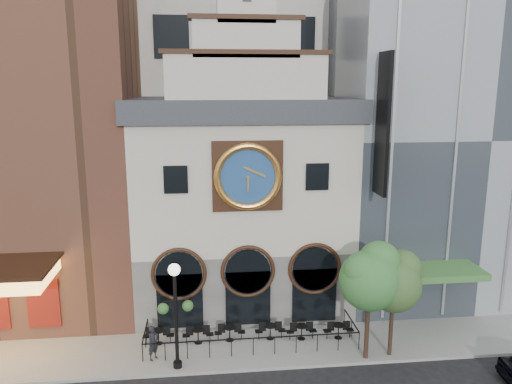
{
  "coord_description": "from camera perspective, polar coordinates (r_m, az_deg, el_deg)",
  "views": [
    {
      "loc": [
        -2.27,
        -20.79,
        13.09
      ],
      "look_at": [
        0.66,
        6.0,
        7.27
      ],
      "focal_mm": 35.0,
      "sensor_mm": 36.0,
      "label": 1
    }
  ],
  "objects": [
    {
      "name": "lamppost",
      "position": [
        23.5,
        -9.19,
        -12.56
      ],
      "size": [
        1.62,
        0.7,
        5.11
      ],
      "rotation": [
        0.0,
        0.0,
        0.16
      ],
      "color": "black",
      "rests_on": "sidewalk"
    },
    {
      "name": "ground",
      "position": [
        24.68,
        -0.01,
        -19.84
      ],
      "size": [
        120.0,
        120.0,
        0.0
      ],
      "primitive_type": "plane",
      "color": "black",
      "rests_on": "ground"
    },
    {
      "name": "cafe_railing",
      "position": [
        26.53,
        -0.62,
        -15.89
      ],
      "size": [
        10.6,
        2.6,
        0.9
      ],
      "primitive_type": null,
      "color": "black",
      "rests_on": "sidewalk"
    },
    {
      "name": "sidewalk",
      "position": [
        26.78,
        -0.61,
        -16.89
      ],
      "size": [
        44.0,
        5.0,
        0.15
      ],
      "primitive_type": "cube",
      "color": "gray",
      "rests_on": "ground"
    },
    {
      "name": "tree_right",
      "position": [
        24.21,
        12.95,
        -9.25
      ],
      "size": [
        2.99,
        2.87,
        5.75
      ],
      "color": "#382619",
      "rests_on": "sidewalk"
    },
    {
      "name": "theater_building",
      "position": [
        32.57,
        -25.9,
        10.14
      ],
      "size": [
        14.0,
        15.6,
        25.0
      ],
      "color": "brown",
      "rests_on": "ground"
    },
    {
      "name": "bistro_2",
      "position": [
        26.68,
        -3.02,
        -15.71
      ],
      "size": [
        1.58,
        0.68,
        0.9
      ],
      "color": "black",
      "rests_on": "sidewalk"
    },
    {
      "name": "retail_building",
      "position": [
        34.49,
        20.2,
        6.55
      ],
      "size": [
        14.0,
        14.4,
        20.0
      ],
      "color": "gray",
      "rests_on": "ground"
    },
    {
      "name": "clock_building",
      "position": [
        29.41,
        -1.66,
        -0.38
      ],
      "size": [
        12.6,
        8.78,
        18.65
      ],
      "color": "#605E5B",
      "rests_on": "ground"
    },
    {
      "name": "bistro_5",
      "position": [
        27.2,
        9.41,
        -15.29
      ],
      "size": [
        1.58,
        0.68,
        0.9
      ],
      "color": "black",
      "rests_on": "sidewalk"
    },
    {
      "name": "bistro_3",
      "position": [
        26.81,
        1.64,
        -15.54
      ],
      "size": [
        1.58,
        0.68,
        0.9
      ],
      "color": "black",
      "rests_on": "sidewalk"
    },
    {
      "name": "pedestrian",
      "position": [
        25.36,
        -11.68,
        -16.54
      ],
      "size": [
        0.71,
        0.74,
        1.71
      ],
      "primitive_type": "imported",
      "rotation": [
        0.0,
        0.0,
        0.89
      ],
      "color": "black",
      "rests_on": "sidewalk"
    },
    {
      "name": "bistro_0",
      "position": [
        26.81,
        -11.09,
        -15.79
      ],
      "size": [
        1.58,
        0.68,
        0.9
      ],
      "color": "black",
      "rests_on": "sidewalk"
    },
    {
      "name": "bistro_4",
      "position": [
        26.87,
        5.21,
        -15.52
      ],
      "size": [
        1.58,
        0.68,
        0.9
      ],
      "color": "black",
      "rests_on": "sidewalk"
    },
    {
      "name": "bistro_1",
      "position": [
        26.59,
        -6.64,
        -15.88
      ],
      "size": [
        1.58,
        0.68,
        0.9
      ],
      "color": "black",
      "rests_on": "sidewalk"
    },
    {
      "name": "tree_left",
      "position": [
        24.9,
        15.55,
        -9.7
      ],
      "size": [
        2.72,
        2.62,
        5.24
      ],
      "color": "#382619",
      "rests_on": "sidewalk"
    }
  ]
}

